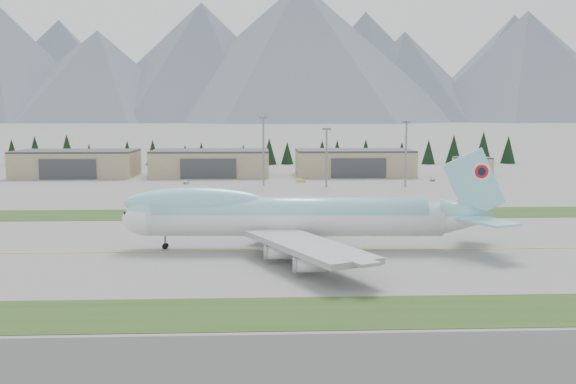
{
  "coord_description": "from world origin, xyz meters",
  "views": [
    {
      "loc": [
        5.29,
        -117.5,
        25.25
      ],
      "look_at": [
        11.68,
        25.48,
        8.0
      ],
      "focal_mm": 40.0,
      "sensor_mm": 36.0,
      "label": 1
    }
  ],
  "objects_px": {
    "service_vehicle_c": "(432,181)",
    "hangar_right": "(354,162)",
    "service_vehicle_b": "(301,182)",
    "boeing_747_freighter": "(291,216)",
    "hangar_center": "(211,163)",
    "service_vehicle_a": "(186,184)",
    "hangar_left": "(77,163)"
  },
  "relations": [
    {
      "from": "service_vehicle_c",
      "to": "service_vehicle_b",
      "type": "bearing_deg",
      "value": -162.77
    },
    {
      "from": "service_vehicle_a",
      "to": "service_vehicle_b",
      "type": "xyz_separation_m",
      "value": [
        42.59,
        3.85,
        0.0
      ]
    },
    {
      "from": "hangar_left",
      "to": "hangar_center",
      "type": "height_order",
      "value": "same"
    },
    {
      "from": "hangar_left",
      "to": "service_vehicle_c",
      "type": "bearing_deg",
      "value": -9.98
    },
    {
      "from": "boeing_747_freighter",
      "to": "service_vehicle_b",
      "type": "relative_size",
      "value": 18.37
    },
    {
      "from": "boeing_747_freighter",
      "to": "hangar_left",
      "type": "xyz_separation_m",
      "value": [
        -81.24,
        148.26,
        -0.95
      ]
    },
    {
      "from": "service_vehicle_a",
      "to": "boeing_747_freighter",
      "type": "bearing_deg",
      "value": -64.1
    },
    {
      "from": "hangar_right",
      "to": "service_vehicle_a",
      "type": "relative_size",
      "value": 12.16
    },
    {
      "from": "service_vehicle_a",
      "to": "service_vehicle_c",
      "type": "xyz_separation_m",
      "value": [
        93.6,
        5.69,
        0.0
      ]
    },
    {
      "from": "hangar_left",
      "to": "hangar_right",
      "type": "height_order",
      "value": "same"
    },
    {
      "from": "hangar_center",
      "to": "boeing_747_freighter",
      "type": "bearing_deg",
      "value": -79.96
    },
    {
      "from": "hangar_right",
      "to": "boeing_747_freighter",
      "type": "bearing_deg",
      "value": -102.83
    },
    {
      "from": "hangar_left",
      "to": "hangar_center",
      "type": "xyz_separation_m",
      "value": [
        55.0,
        0.0,
        0.0
      ]
    },
    {
      "from": "boeing_747_freighter",
      "to": "hangar_right",
      "type": "xyz_separation_m",
      "value": [
        33.76,
        148.26,
        -0.95
      ]
    },
    {
      "from": "hangar_right",
      "to": "service_vehicle_a",
      "type": "bearing_deg",
      "value": -155.35
    },
    {
      "from": "service_vehicle_c",
      "to": "service_vehicle_a",
      "type": "bearing_deg",
      "value": -161.36
    },
    {
      "from": "hangar_center",
      "to": "service_vehicle_c",
      "type": "bearing_deg",
      "value": -16.03
    },
    {
      "from": "hangar_right",
      "to": "service_vehicle_c",
      "type": "xyz_separation_m",
      "value": [
        26.82,
        -24.95,
        -5.39
      ]
    },
    {
      "from": "hangar_left",
      "to": "hangar_right",
      "type": "bearing_deg",
      "value": 0.0
    },
    {
      "from": "boeing_747_freighter",
      "to": "service_vehicle_a",
      "type": "height_order",
      "value": "boeing_747_freighter"
    },
    {
      "from": "boeing_747_freighter",
      "to": "hangar_center",
      "type": "bearing_deg",
      "value": 102.85
    },
    {
      "from": "boeing_747_freighter",
      "to": "hangar_left",
      "type": "distance_m",
      "value": 169.06
    },
    {
      "from": "boeing_747_freighter",
      "to": "hangar_center",
      "type": "distance_m",
      "value": 150.56
    },
    {
      "from": "hangar_center",
      "to": "service_vehicle_a",
      "type": "bearing_deg",
      "value": -102.48
    },
    {
      "from": "hangar_left",
      "to": "service_vehicle_c",
      "type": "height_order",
      "value": "hangar_left"
    },
    {
      "from": "service_vehicle_b",
      "to": "service_vehicle_c",
      "type": "xyz_separation_m",
      "value": [
        51.0,
        1.84,
        0.0
      ]
    },
    {
      "from": "hangar_center",
      "to": "service_vehicle_a",
      "type": "distance_m",
      "value": 31.84
    },
    {
      "from": "boeing_747_freighter",
      "to": "service_vehicle_a",
      "type": "bearing_deg",
      "value": 108.5
    },
    {
      "from": "service_vehicle_c",
      "to": "hangar_right",
      "type": "bearing_deg",
      "value": 152.23
    },
    {
      "from": "hangar_center",
      "to": "hangar_right",
      "type": "distance_m",
      "value": 60.0
    },
    {
      "from": "hangar_left",
      "to": "boeing_747_freighter",
      "type": "bearing_deg",
      "value": -61.28
    },
    {
      "from": "boeing_747_freighter",
      "to": "service_vehicle_a",
      "type": "distance_m",
      "value": 122.33
    }
  ]
}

